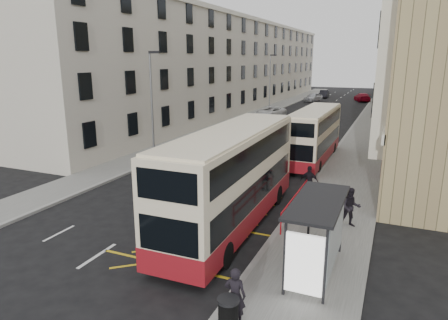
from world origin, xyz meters
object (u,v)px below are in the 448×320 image
at_px(double_decker_front, 232,178).
at_px(car_red, 362,97).
at_px(pedestrian_mid, 351,207).
at_px(pedestrian_far, 309,181).
at_px(bus_shelter, 319,224).
at_px(car_silver, 313,97).
at_px(litter_bin, 228,314).
at_px(street_lamp_near, 152,100).
at_px(double_decker_rear, 314,135).
at_px(car_dark, 324,94).
at_px(white_van, 270,112).
at_px(pedestrian_near, 235,296).
at_px(street_lamp_far, 270,80).

relative_size(double_decker_front, car_red, 2.19).
xyz_separation_m(pedestrian_mid, pedestrian_far, (-2.55, 3.31, -0.04)).
bearing_deg(bus_shelter, pedestrian_far, 103.47).
bearing_deg(car_silver, bus_shelter, -63.77).
xyz_separation_m(double_decker_front, litter_bin, (2.79, -7.10, -1.64)).
distance_m(double_decker_front, pedestrian_mid, 5.54).
bearing_deg(car_silver, car_red, 40.45).
bearing_deg(bus_shelter, car_red, 93.39).
bearing_deg(street_lamp_near, double_decker_rear, 22.13).
distance_m(double_decker_rear, pedestrian_mid, 12.65).
bearing_deg(double_decker_front, pedestrian_far, 62.94).
height_order(pedestrian_far, car_dark, pedestrian_far).
bearing_deg(white_van, double_decker_front, -59.55).
bearing_deg(bus_shelter, pedestrian_mid, 83.63).
distance_m(double_decker_front, pedestrian_near, 7.33).
bearing_deg(car_red, car_silver, 8.65).
height_order(street_lamp_near, car_red, street_lamp_near).
height_order(double_decker_rear, car_silver, double_decker_rear).
distance_m(bus_shelter, double_decker_front, 5.55).
xyz_separation_m(street_lamp_near, pedestrian_far, (12.70, -4.07, -3.61)).
height_order(double_decker_front, pedestrian_mid, double_decker_front).
bearing_deg(bus_shelter, litter_bin, -113.96).
relative_size(pedestrian_far, car_dark, 0.38).
height_order(double_decker_front, litter_bin, double_decker_front).
bearing_deg(pedestrian_near, double_decker_rear, -91.35).
distance_m(litter_bin, car_dark, 73.01).
relative_size(street_lamp_near, white_van, 1.55).
bearing_deg(double_decker_front, street_lamp_near, 137.18).
xyz_separation_m(bus_shelter, double_decker_rear, (-3.45, 16.97, -0.11)).
distance_m(pedestrian_near, pedestrian_far, 11.76).
bearing_deg(litter_bin, double_decker_rear, 94.71).
relative_size(street_lamp_near, double_decker_rear, 0.80).
bearing_deg(car_silver, pedestrian_mid, -62.24).
distance_m(street_lamp_near, pedestrian_near, 20.79).
bearing_deg(pedestrian_near, pedestrian_mid, -111.25).
distance_m(double_decker_rear, pedestrian_near, 20.50).
bearing_deg(double_decker_rear, litter_bin, -84.77).
relative_size(street_lamp_near, double_decker_front, 0.70).
xyz_separation_m(litter_bin, pedestrian_far, (-0.26, 12.21, 0.34)).
relative_size(pedestrian_near, white_van, 0.34).
xyz_separation_m(street_lamp_far, litter_bin, (12.96, -46.29, -3.95)).
relative_size(double_decker_front, pedestrian_mid, 6.26).
bearing_deg(double_decker_front, pedestrian_mid, 18.77).
bearing_deg(litter_bin, pedestrian_far, 91.24).
xyz_separation_m(car_dark, car_red, (7.61, -4.21, 0.00)).
distance_m(street_lamp_near, double_decker_rear, 12.42).
bearing_deg(pedestrian_mid, white_van, 95.58).
xyz_separation_m(litter_bin, pedestrian_mid, (2.29, 8.90, 0.38)).
distance_m(street_lamp_far, pedestrian_near, 47.77).
distance_m(street_lamp_near, street_lamp_far, 30.00).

